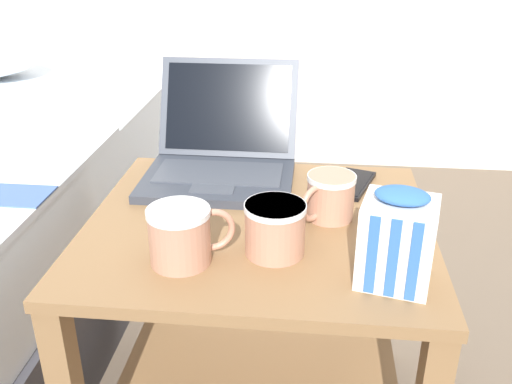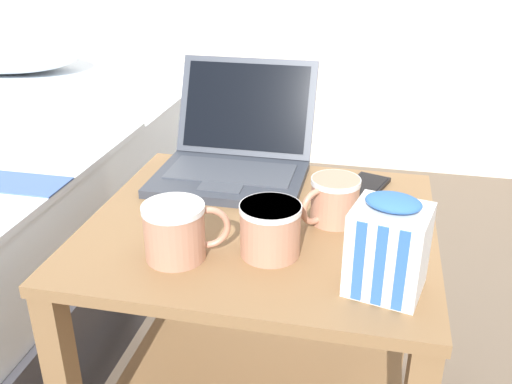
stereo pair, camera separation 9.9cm
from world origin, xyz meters
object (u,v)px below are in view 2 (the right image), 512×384
(mug_front_left, at_px, (334,198))
(mug_mid_center, at_px, (271,226))
(mug_front_right, at_px, (176,229))
(cell_phone, at_px, (364,188))
(snack_bag, at_px, (388,247))
(laptop, at_px, (235,154))

(mug_front_left, height_order, mug_mid_center, mug_mid_center)
(mug_front_right, bearing_deg, cell_phone, 48.81)
(mug_mid_center, relative_size, snack_bag, 0.89)
(mug_front_left, height_order, snack_bag, snack_bag)
(laptop, distance_m, cell_phone, 0.29)
(mug_front_right, xyz_separation_m, mug_mid_center, (0.15, 0.05, -0.00))
(laptop, xyz_separation_m, cell_phone, (0.28, -0.03, -0.04))
(laptop, bearing_deg, mug_mid_center, -65.74)
(laptop, distance_m, mug_mid_center, 0.35)
(mug_front_left, height_order, cell_phone, mug_front_left)
(mug_front_right, relative_size, mug_mid_center, 1.00)
(mug_mid_center, bearing_deg, snack_bag, -19.30)
(snack_bag, bearing_deg, mug_front_left, 115.91)
(laptop, height_order, mug_front_right, laptop)
(mug_front_right, bearing_deg, snack_bag, -3.33)
(cell_phone, bearing_deg, mug_mid_center, -116.34)
(mug_front_left, bearing_deg, mug_front_right, -142.96)
(laptop, xyz_separation_m, snack_bag, (0.33, -0.38, 0.03))
(snack_bag, bearing_deg, laptop, 130.86)
(laptop, bearing_deg, snack_bag, -49.14)
(mug_front_right, xyz_separation_m, snack_bag, (0.34, -0.02, 0.02))
(laptop, relative_size, mug_front_left, 2.95)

